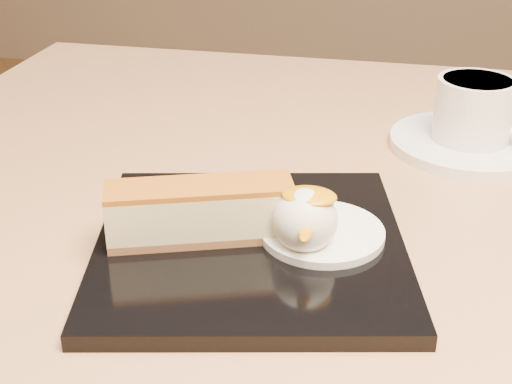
% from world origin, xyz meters
% --- Properties ---
extents(table, '(0.80, 0.80, 0.72)m').
position_xyz_m(table, '(0.00, 0.00, 0.56)').
color(table, black).
rests_on(table, ground).
extents(dessert_plate, '(0.26, 0.26, 0.01)m').
position_xyz_m(dessert_plate, '(-0.00, -0.10, 0.73)').
color(dessert_plate, black).
rests_on(dessert_plate, table).
extents(cheesecake, '(0.14, 0.08, 0.04)m').
position_xyz_m(cheesecake, '(-0.04, -0.10, 0.75)').
color(cheesecake, brown).
rests_on(cheesecake, dessert_plate).
extents(cream_smear, '(0.09, 0.09, 0.01)m').
position_xyz_m(cream_smear, '(0.05, -0.08, 0.73)').
color(cream_smear, white).
rests_on(cream_smear, dessert_plate).
extents(ice_cream_scoop, '(0.05, 0.05, 0.05)m').
position_xyz_m(ice_cream_scoop, '(0.04, -0.10, 0.76)').
color(ice_cream_scoop, white).
rests_on(ice_cream_scoop, cream_smear).
extents(mango_sauce, '(0.04, 0.03, 0.01)m').
position_xyz_m(mango_sauce, '(0.04, -0.10, 0.77)').
color(mango_sauce, orange).
rests_on(mango_sauce, ice_cream_scoop).
extents(mint_sprig, '(0.04, 0.03, 0.00)m').
position_xyz_m(mint_sprig, '(0.02, -0.06, 0.74)').
color(mint_sprig, '#2C8932').
rests_on(mint_sprig, cream_smear).
extents(saucer, '(0.15, 0.15, 0.01)m').
position_xyz_m(saucer, '(0.16, 0.13, 0.72)').
color(saucer, white).
rests_on(saucer, table).
extents(coffee_cup, '(0.10, 0.07, 0.06)m').
position_xyz_m(coffee_cup, '(0.16, 0.13, 0.76)').
color(coffee_cup, white).
rests_on(coffee_cup, saucer).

